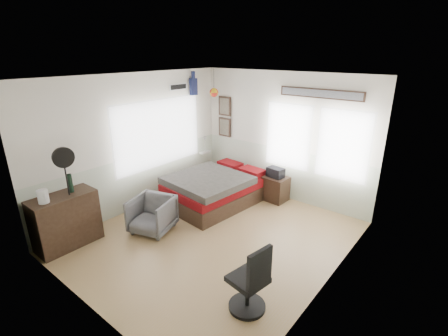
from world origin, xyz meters
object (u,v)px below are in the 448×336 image
at_px(nightstand, 275,188).
at_px(task_chair, 251,285).
at_px(dresser, 66,221).
at_px(armchair, 152,215).
at_px(bed, 215,189).

bearing_deg(nightstand, task_chair, -61.75).
distance_m(dresser, armchair, 1.40).
relative_size(dresser, task_chair, 1.06).
distance_m(bed, dresser, 2.90).
bearing_deg(armchair, bed, 68.18).
relative_size(armchair, nightstand, 1.33).
bearing_deg(task_chair, bed, 147.81).
xyz_separation_m(dresser, task_chair, (3.20, 0.70, -0.07)).
distance_m(bed, armchair, 1.60).
xyz_separation_m(nightstand, task_chair, (1.43, -2.99, 0.12)).
relative_size(bed, armchair, 3.00).
xyz_separation_m(bed, nightstand, (0.92, 0.92, -0.05)).
bearing_deg(bed, task_chair, -35.88).
relative_size(dresser, armchair, 1.42).
relative_size(bed, dresser, 2.12).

